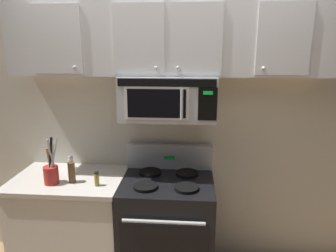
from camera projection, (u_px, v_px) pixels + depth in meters
name	position (u px, v px, depth m)	size (l,w,h in m)	color
back_wall	(171.00, 118.00, 2.77)	(5.20, 0.10, 2.70)	silver
stove_range	(167.00, 227.00, 2.64)	(0.76, 0.69, 1.12)	black
over_range_microwave	(168.00, 97.00, 2.47)	(0.76, 0.43, 0.35)	#B7BABF
upper_cabinets	(169.00, 40.00, 2.39)	(2.50, 0.36, 0.55)	silver
counter_segment	(73.00, 224.00, 2.71)	(0.93, 0.65, 0.90)	white
utensil_crock_red	(51.00, 172.00, 2.46)	(0.13, 0.12, 0.39)	red
salt_shaker	(71.00, 162.00, 2.78)	(0.04, 0.04, 0.11)	white
pepper_mill	(72.00, 172.00, 2.49)	(0.06, 0.06, 0.17)	brown
spice_jar	(97.00, 179.00, 2.43)	(0.04, 0.04, 0.12)	olive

